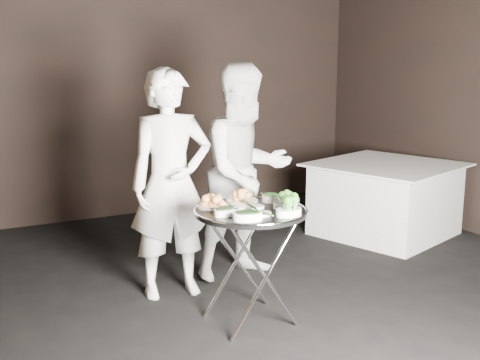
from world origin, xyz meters
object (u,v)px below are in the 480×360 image
serving_tray (251,211)px  waiter_left (171,184)px  waiter_right (246,172)px  tray_stand (251,261)px  dining_table (385,199)px

serving_tray → waiter_left: size_ratio=0.44×
serving_tray → waiter_right: (0.40, 0.81, 0.09)m
waiter_left → waiter_right: waiter_right is taller
tray_stand → serving_tray: serving_tray is taller
tray_stand → waiter_right: (0.40, 0.81, 0.43)m
waiter_left → dining_table: 2.54m
serving_tray → dining_table: (2.18, 1.18, -0.41)m
tray_stand → dining_table: tray_stand is taller
waiter_left → dining_table: bearing=15.7°
tray_stand → waiter_left: waiter_left is taller
dining_table → serving_tray: bearing=-151.7°
waiter_right → waiter_left: bearing=-177.1°
serving_tray → dining_table: size_ratio=0.59×
tray_stand → serving_tray: bearing=180.0°
tray_stand → waiter_left: (-0.27, 0.72, 0.42)m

